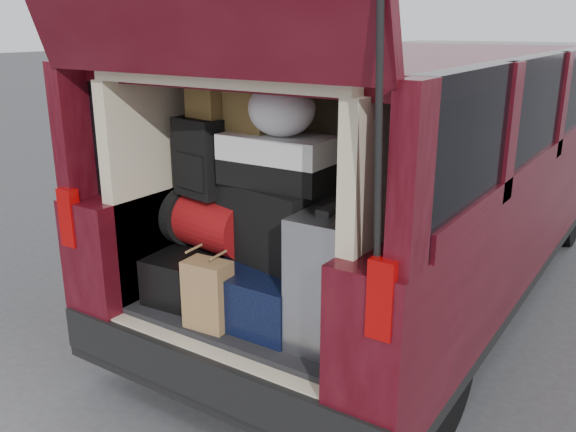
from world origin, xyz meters
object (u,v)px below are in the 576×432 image
(kraft_bag, at_px, (208,295))
(backpack, at_px, (202,157))
(black_soft_case, at_px, (276,223))
(silver_roller, at_px, (331,278))
(twotone_duffel, at_px, (278,160))
(black_hardshell, at_px, (209,271))
(navy_hardshell, at_px, (272,289))
(red_duffel, at_px, (214,222))

(kraft_bag, relative_size, backpack, 0.84)
(black_soft_case, bearing_deg, silver_roller, -8.87)
(silver_roller, bearing_deg, black_soft_case, 158.57)
(backpack, xyz_separation_m, twotone_duffel, (0.43, 0.06, 0.02))
(black_hardshell, xyz_separation_m, twotone_duffel, (0.42, 0.05, 0.65))
(twotone_duffel, bearing_deg, navy_hardshell, -85.23)
(navy_hardshell, xyz_separation_m, twotone_duffel, (-0.01, 0.07, 0.64))
(silver_roller, height_order, twotone_duffel, twotone_duffel)
(black_hardshell, xyz_separation_m, backpack, (-0.00, -0.01, 0.63))
(twotone_duffel, bearing_deg, silver_roller, -21.86)
(navy_hardshell, relative_size, silver_roller, 0.98)
(black_soft_case, bearing_deg, red_duffel, -165.75)
(black_soft_case, relative_size, twotone_duffel, 0.99)
(kraft_bag, xyz_separation_m, backpack, (-0.26, 0.29, 0.58))
(red_duffel, bearing_deg, navy_hardshell, 1.42)
(black_hardshell, relative_size, navy_hardshell, 1.01)
(navy_hardshell, relative_size, red_duffel, 1.29)
(navy_hardshell, xyz_separation_m, backpack, (-0.43, 0.00, 0.62))
(black_hardshell, xyz_separation_m, kraft_bag, (0.26, -0.30, 0.05))
(twotone_duffel, bearing_deg, black_soft_case, -174.93)
(black_hardshell, relative_size, kraft_bag, 1.82)
(black_hardshell, bearing_deg, twotone_duffel, 2.30)
(backpack, bearing_deg, twotone_duffel, 18.35)
(red_duffel, bearing_deg, kraft_bag, -47.55)
(black_hardshell, relative_size, twotone_duffel, 1.13)
(silver_roller, xyz_separation_m, red_duffel, (-0.78, 0.12, 0.09))
(black_hardshell, bearing_deg, backpack, -118.04)
(red_duffel, height_order, backpack, backpack)
(navy_hardshell, bearing_deg, red_duffel, 173.59)
(black_hardshell, relative_size, red_duffel, 1.30)
(black_hardshell, bearing_deg, black_soft_case, 2.33)
(red_duffel, xyz_separation_m, black_soft_case, (0.38, 0.02, 0.06))
(kraft_bag, distance_m, red_duffel, 0.47)
(navy_hardshell, xyz_separation_m, silver_roller, (0.38, -0.08, 0.18))
(kraft_bag, xyz_separation_m, twotone_duffel, (0.16, 0.36, 0.61))
(silver_roller, relative_size, backpack, 1.55)
(navy_hardshell, distance_m, red_duffel, 0.49)
(silver_roller, xyz_separation_m, kraft_bag, (-0.55, -0.21, -0.14))
(silver_roller, height_order, backpack, backpack)
(black_hardshell, relative_size, silver_roller, 0.99)
(kraft_bag, xyz_separation_m, black_soft_case, (0.15, 0.35, 0.29))
(silver_roller, height_order, red_duffel, silver_roller)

